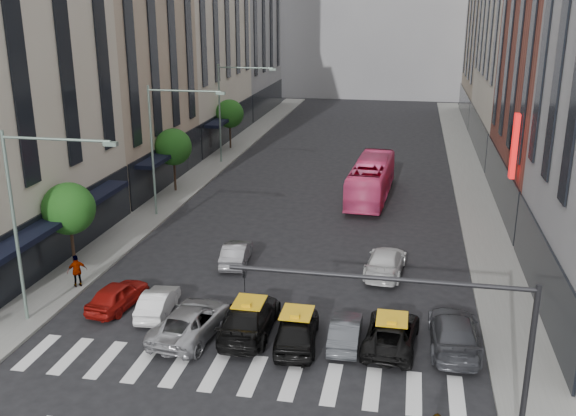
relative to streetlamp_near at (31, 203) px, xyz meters
The scene contains 25 objects.
ground 12.32m from the streetlamp_near, 21.72° to the right, with size 160.00×160.00×0.00m, color black.
sidewalk_left 26.69m from the streetlamp_near, 93.21° to the left, with size 3.00×96.00×0.15m, color slate.
sidewalk_right 34.27m from the streetlamp_near, 50.35° to the left, with size 3.00×96.00×0.15m, color slate.
building_left_b 25.72m from the streetlamp_near, 106.16° to the left, with size 8.00×16.00×24.00m, color tan.
building_right_d 67.22m from the streetlamp_near, 66.09° to the left, with size 8.00×18.00×28.00m, color tan.
tree_near 6.65m from the streetlamp_near, 106.32° to the left, with size 2.88×2.88×4.95m.
tree_mid 22.18m from the streetlamp_near, 94.56° to the left, with size 2.88×2.88×4.95m.
tree_far 38.11m from the streetlamp_near, 92.65° to the left, with size 2.88×2.88×4.95m.
streetlamp_near is the anchor object (origin of this frame).
streetlamp_mid 16.00m from the streetlamp_near, 90.00° to the left, with size 5.38×0.25×9.00m.
streetlamp_far 32.00m from the streetlamp_near, 90.00° to the left, with size 5.38×0.25×9.00m.
traffic_signal 18.48m from the streetlamp_near, 15.74° to the right, with size 10.10×0.20×6.00m.
liberty_sign 27.73m from the streetlamp_near, 35.24° to the left, with size 0.30×0.70×4.00m.
car_red 6.26m from the streetlamp_near, 39.40° to the left, with size 1.58×3.92×1.33m, color maroon.
car_white_front 7.42m from the streetlamp_near, 21.37° to the left, with size 1.30×3.72×1.22m, color white.
car_silver 8.83m from the streetlamp_near, ahead, with size 2.38×5.16×1.43m, color #97989C.
taxi_left 10.97m from the streetlamp_near, ahead, with size 2.15×5.28×1.53m, color black.
taxi_center 13.00m from the streetlamp_near, ahead, with size 1.81×4.51×1.54m, color black.
car_grey_mid 15.02m from the streetlamp_near, ahead, with size 1.30×3.72×1.23m, color #3C3F43.
taxi_right 16.88m from the streetlamp_near, ahead, with size 2.17×4.71×1.31m, color black.
car_grey_curb 19.44m from the streetlamp_near, ahead, with size 2.10×5.16×1.50m, color #393A40.
car_row2_left 12.29m from the streetlamp_near, 51.66° to the left, with size 1.36×3.89×1.28m, color #97979C.
car_row2_right 18.52m from the streetlamp_near, 29.96° to the left, with size 1.97×4.86×1.41m, color silver.
bus 27.24m from the streetlamp_near, 59.60° to the left, with size 2.54×10.86×3.03m, color #F44784.
pedestrian_far 6.19m from the streetlamp_near, 95.38° to the left, with size 1.02×0.43×1.75m, color gray.
Camera 1 is at (6.26, -20.42, 14.37)m, focal length 40.00 mm.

